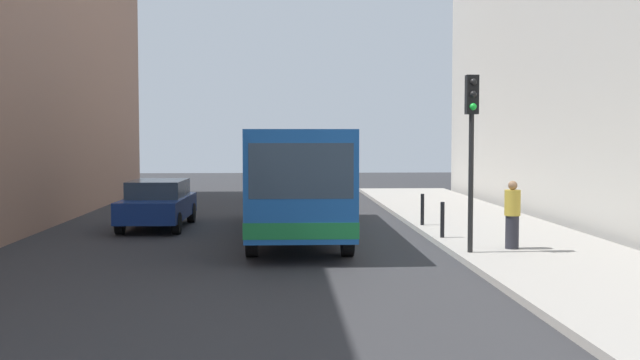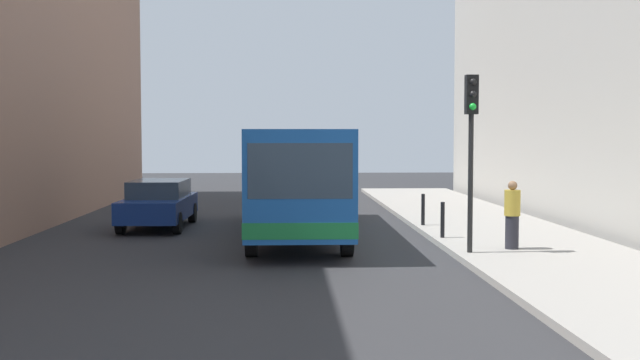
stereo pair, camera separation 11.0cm
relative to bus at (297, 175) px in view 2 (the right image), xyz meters
The scene contains 9 objects.
ground_plane 3.47m from the bus, 82.82° to the right, with size 80.00×80.00×0.00m, color #2D2D30.
sidewalk 6.71m from the bus, 27.36° to the right, with size 4.40×40.00×0.15m, color #9E9991.
bus is the anchor object (origin of this frame).
car_beside_bus 4.74m from the bus, 157.08° to the left, with size 1.95×4.44×1.48m.
car_behind_bus 11.92m from the bus, 87.89° to the left, with size 1.91×4.42×1.48m.
traffic_light 6.16m from the bus, 49.30° to the right, with size 0.28×0.33×4.10m.
bollard_near 4.45m from the bus, 27.32° to the right, with size 0.11×0.11×0.95m, color black.
bollard_mid 4.08m from the bus, 12.78° to the left, with size 0.11×0.11×0.95m, color black.
pedestrian_near_signal 6.53m from the bus, 38.60° to the right, with size 0.38×0.38×1.63m.
Camera 2 is at (-0.74, -18.84, 2.85)m, focal length 42.53 mm.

